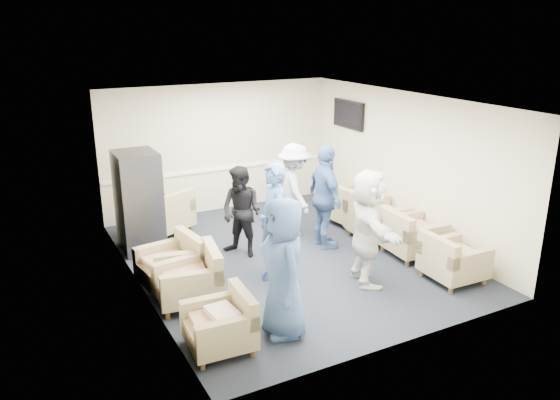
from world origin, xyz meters
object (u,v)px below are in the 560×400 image
armchair_left_far (174,266)px  person_mid_left (273,223)px  armchair_right_far (347,206)px  armchair_right_midfar (375,220)px  armchair_right_midnear (410,236)px  person_front_right (368,227)px  person_mid_right (325,197)px  armchair_left_mid (193,280)px  person_front_left (284,268)px  person_back_right (294,190)px  armchair_left_near (223,326)px  armchair_right_near (451,261)px  person_back_left (242,212)px  armchair_corner (165,215)px  vending_machine (139,201)px

armchair_left_far → person_mid_left: bearing=65.0°
armchair_right_far → armchair_right_midfar: bearing=170.0°
armchair_right_midnear → person_front_right: (-1.29, -0.49, 0.56)m
person_mid_left → person_mid_right: bearing=122.3°
armchair_left_mid → person_front_left: person_front_left is taller
person_front_left → armchair_right_midfar: bearing=132.8°
person_mid_left → person_back_right: (1.25, 1.57, -0.07)m
armchair_right_far → person_back_right: size_ratio=0.56×
armchair_right_far → person_front_right: 2.75m
armchair_left_near → person_front_right: (2.65, 0.67, 0.60)m
armchair_left_near → armchair_left_mid: bearing=-179.3°
armchair_right_near → person_back_left: bearing=47.2°
armchair_corner → vending_machine: bearing=17.0°
armchair_right_far → person_back_right: bearing=84.0°
armchair_right_midnear → armchair_corner: size_ratio=0.78×
armchair_left_near → person_back_right: 4.09m
armchair_left_near → armchair_right_midnear: bearing=109.7°
person_back_left → armchair_left_mid: bearing=-78.5°
armchair_corner → armchair_right_near: bearing=103.7°
armchair_left_mid → person_front_left: 1.64m
armchair_right_midfar → armchair_right_far: size_ratio=1.05×
person_front_right → armchair_right_far: bearing=-9.1°
armchair_left_near → person_front_left: 1.03m
armchair_right_near → armchair_right_midfar: (0.02, 1.97, 0.04)m
armchair_right_far → person_back_right: 1.34m
armchair_right_near → person_mid_right: person_mid_right is taller
armchair_right_near → armchair_right_midfar: size_ratio=0.83×
armchair_left_near → armchair_right_midfar: armchair_right_midfar is taller
armchair_right_midnear → person_front_right: person_front_right is taller
armchair_left_near → person_mid_left: (1.44, 1.45, 0.63)m
person_mid_right → armchair_left_near: bearing=134.0°
armchair_right_far → vending_machine: vending_machine is taller
armchair_right_midfar → person_front_left: bearing=130.4°
person_mid_right → armchair_right_near: bearing=-148.0°
armchair_right_far → person_back_right: person_back_right is taller
armchair_right_near → armchair_right_far: 2.96m
armchair_right_near → armchair_right_midnear: size_ratio=0.90×
person_back_left → person_front_right: bearing=3.1°
person_mid_left → armchair_right_far: bearing=127.4°
vending_machine → person_front_right: size_ratio=0.97×
person_front_left → person_back_left: size_ratio=1.17×
armchair_left_mid → armchair_left_far: size_ratio=1.04×
armchair_right_far → vending_machine: (-4.01, 0.60, 0.54)m
armchair_corner → armchair_right_far: bearing=136.0°
armchair_left_near → person_front_right: size_ratio=0.45×
armchair_left_far → person_back_right: person_back_right is taller
armchair_right_near → person_back_right: size_ratio=0.49×
person_mid_right → person_front_right: person_mid_right is taller
person_mid_left → vending_machine: bearing=-140.3°
armchair_left_mid → person_back_right: bearing=132.7°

